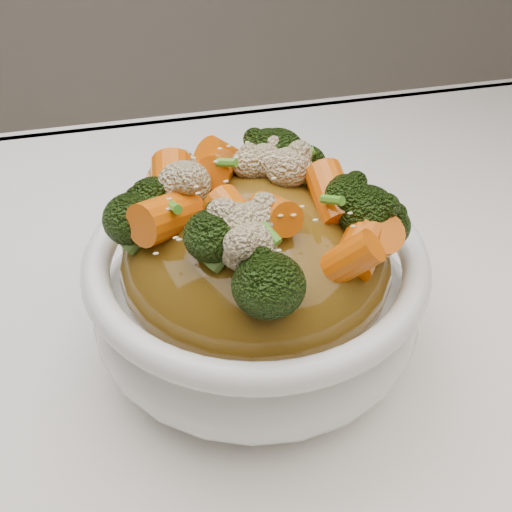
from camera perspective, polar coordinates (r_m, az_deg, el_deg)
name	(u,v)px	position (r m, az deg, el deg)	size (l,w,h in m)	color
tablecloth	(298,361)	(0.48, 4.03, -9.93)	(1.20, 0.80, 0.04)	white
bowl	(256,294)	(0.43, 0.00, -3.60)	(0.23, 0.23, 0.09)	white
sauce_base	(256,260)	(0.41, 0.00, -0.35)	(0.19, 0.19, 0.10)	brown
carrots	(256,176)	(0.37, 0.00, 7.65)	(0.19, 0.19, 0.05)	#D95B07
broccoli	(256,177)	(0.37, 0.00, 7.51)	(0.19, 0.19, 0.05)	black
cauliflower	(256,180)	(0.37, 0.00, 7.23)	(0.19, 0.19, 0.04)	beige
scallions	(256,174)	(0.37, 0.00, 7.80)	(0.14, 0.14, 0.02)	#469121
sesame_seeds	(256,174)	(0.37, 0.00, 7.80)	(0.17, 0.17, 0.01)	beige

